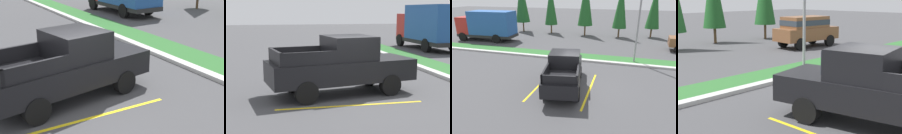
# 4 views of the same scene
# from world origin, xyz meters

# --- Properties ---
(ground_plane) EXTENTS (120.00, 120.00, 0.00)m
(ground_plane) POSITION_xyz_m (0.00, 0.00, 0.00)
(ground_plane) COLOR #424244
(parking_line_near) EXTENTS (0.12, 4.80, 0.01)m
(parking_line_near) POSITION_xyz_m (-2.48, -0.17, 0.00)
(parking_line_near) COLOR yellow
(parking_line_near) RESTS_ON ground
(parking_line_far) EXTENTS (0.12, 4.80, 0.01)m
(parking_line_far) POSITION_xyz_m (0.62, -0.17, 0.00)
(parking_line_far) COLOR yellow
(parking_line_far) RESTS_ON ground
(curb_strip) EXTENTS (56.00, 0.40, 0.15)m
(curb_strip) POSITION_xyz_m (0.00, 5.00, 0.07)
(curb_strip) COLOR #B2B2AD
(curb_strip) RESTS_ON ground
(pickup_truck_main) EXTENTS (2.82, 5.48, 2.10)m
(pickup_truck_main) POSITION_xyz_m (-0.94, -0.12, 1.04)
(pickup_truck_main) COLOR black
(pickup_truck_main) RESTS_ON ground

